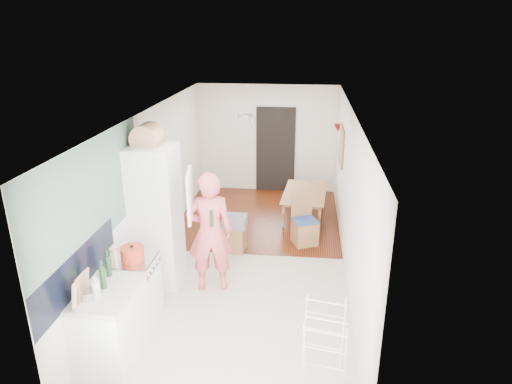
% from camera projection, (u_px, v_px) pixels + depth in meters
% --- Properties ---
extents(room_shell, '(3.20, 7.00, 2.50)m').
position_uv_depth(room_shell, '(248.00, 191.00, 7.29)').
color(room_shell, white).
rests_on(room_shell, ground).
extents(floor, '(3.20, 7.00, 0.01)m').
position_uv_depth(floor, '(248.00, 260.00, 7.72)').
color(floor, beige).
rests_on(floor, ground).
extents(wood_floor_overlay, '(3.20, 3.30, 0.01)m').
position_uv_depth(wood_floor_overlay, '(260.00, 217.00, 9.44)').
color(wood_floor_overlay, '#5D2A10').
rests_on(wood_floor_overlay, room_shell).
extents(sage_wall_panel, '(0.02, 3.00, 1.30)m').
position_uv_depth(sage_wall_panel, '(92.00, 196.00, 5.38)').
color(sage_wall_panel, slate).
rests_on(sage_wall_panel, room_shell).
extents(tile_splashback, '(0.02, 1.90, 0.50)m').
position_uv_depth(tile_splashback, '(79.00, 271.00, 5.11)').
color(tile_splashback, black).
rests_on(tile_splashback, room_shell).
extents(doorway_recess, '(0.90, 0.04, 2.00)m').
position_uv_depth(doorway_recess, '(276.00, 150.00, 10.60)').
color(doorway_recess, black).
rests_on(doorway_recess, room_shell).
extents(base_cabinet, '(0.60, 0.90, 0.86)m').
position_uv_depth(base_cabinet, '(110.00, 327.00, 5.33)').
color(base_cabinet, white).
rests_on(base_cabinet, room_shell).
extents(worktop, '(0.62, 0.92, 0.06)m').
position_uv_depth(worktop, '(106.00, 293.00, 5.17)').
color(worktop, beige).
rests_on(worktop, room_shell).
extents(range_cooker, '(0.60, 0.60, 0.88)m').
position_uv_depth(range_cooker, '(133.00, 291.00, 6.03)').
color(range_cooker, white).
rests_on(range_cooker, room_shell).
extents(cooker_top, '(0.60, 0.60, 0.04)m').
position_uv_depth(cooker_top, '(130.00, 260.00, 5.87)').
color(cooker_top, '#B4B3B6').
rests_on(cooker_top, room_shell).
extents(fridge_housing, '(0.66, 0.66, 2.15)m').
position_uv_depth(fridge_housing, '(156.00, 216.00, 6.75)').
color(fridge_housing, white).
rests_on(fridge_housing, room_shell).
extents(fridge_door, '(0.14, 0.56, 0.70)m').
position_uv_depth(fridge_door, '(190.00, 195.00, 6.25)').
color(fridge_door, white).
rests_on(fridge_door, room_shell).
extents(fridge_interior, '(0.02, 0.52, 0.66)m').
position_uv_depth(fridge_interior, '(175.00, 187.00, 6.56)').
color(fridge_interior, white).
rests_on(fridge_interior, room_shell).
extents(pinboard, '(0.03, 0.90, 0.70)m').
position_uv_depth(pinboard, '(341.00, 146.00, 8.79)').
color(pinboard, tan).
rests_on(pinboard, room_shell).
extents(pinboard_frame, '(0.00, 0.94, 0.74)m').
position_uv_depth(pinboard_frame, '(341.00, 146.00, 8.79)').
color(pinboard_frame, '#AB7E4B').
rests_on(pinboard_frame, room_shell).
extents(wall_sconce, '(0.18, 0.18, 0.16)m').
position_uv_depth(wall_sconce, '(338.00, 128.00, 9.33)').
color(wall_sconce, maroon).
rests_on(wall_sconce, room_shell).
extents(person, '(0.89, 0.68, 2.17)m').
position_uv_depth(person, '(209.00, 222.00, 6.54)').
color(person, '#EA5D5F').
rests_on(person, floor).
extents(dining_table, '(0.81, 1.33, 0.45)m').
position_uv_depth(dining_table, '(306.00, 206.00, 9.40)').
color(dining_table, '#AB7E4B').
rests_on(dining_table, floor).
extents(dining_chair, '(0.52, 0.52, 0.95)m').
position_uv_depth(dining_chair, '(305.00, 220.00, 8.13)').
color(dining_chair, '#AB7E4B').
rests_on(dining_chair, floor).
extents(stool, '(0.38, 0.38, 0.46)m').
position_uv_depth(stool, '(235.00, 238.00, 7.98)').
color(stool, '#AB7E4B').
rests_on(stool, floor).
extents(grey_drape, '(0.40, 0.40, 0.18)m').
position_uv_depth(grey_drape, '(235.00, 221.00, 7.88)').
color(grey_drape, gray).
rests_on(grey_drape, stool).
extents(drying_rack, '(0.52, 0.49, 0.89)m').
position_uv_depth(drying_rack, '(324.00, 344.00, 5.02)').
color(drying_rack, white).
rests_on(drying_rack, floor).
extents(bread_bin, '(0.43, 0.41, 0.22)m').
position_uv_depth(bread_bin, '(147.00, 137.00, 6.41)').
color(bread_bin, tan).
rests_on(bread_bin, fridge_housing).
extents(red_casserole, '(0.32, 0.32, 0.18)m').
position_uv_depth(red_casserole, '(132.00, 253.00, 5.81)').
color(red_casserole, red).
rests_on(red_casserole, cooker_top).
extents(steel_pan, '(0.24, 0.24, 0.09)m').
position_uv_depth(steel_pan, '(88.00, 294.00, 5.00)').
color(steel_pan, '#B4B3B6').
rests_on(steel_pan, worktop).
extents(held_bottle, '(0.05, 0.05, 0.25)m').
position_uv_depth(held_bottle, '(211.00, 218.00, 6.39)').
color(held_bottle, '#1E4323').
rests_on(held_bottle, person).
extents(bottle_a, '(0.07, 0.07, 0.27)m').
position_uv_depth(bottle_a, '(108.00, 266.00, 5.42)').
color(bottle_a, '#1E4323').
rests_on(bottle_a, worktop).
extents(bottle_b, '(0.07, 0.07, 0.28)m').
position_uv_depth(bottle_b, '(103.00, 277.00, 5.16)').
color(bottle_b, '#1E4323').
rests_on(bottle_b, worktop).
extents(bottle_c, '(0.11, 0.11, 0.21)m').
position_uv_depth(bottle_c, '(96.00, 289.00, 4.99)').
color(bottle_c, beige).
rests_on(bottle_c, worktop).
extents(pepper_mill_front, '(0.08, 0.08, 0.22)m').
position_uv_depth(pepper_mill_front, '(113.00, 259.00, 5.63)').
color(pepper_mill_front, tan).
rests_on(pepper_mill_front, worktop).
extents(pepper_mill_back, '(0.08, 0.08, 0.24)m').
position_uv_depth(pepper_mill_back, '(115.00, 258.00, 5.62)').
color(pepper_mill_back, tan).
rests_on(pepper_mill_back, worktop).
extents(chopping_boards, '(0.10, 0.25, 0.34)m').
position_uv_depth(chopping_boards, '(80.00, 289.00, 4.88)').
color(chopping_boards, tan).
rests_on(chopping_boards, worktop).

